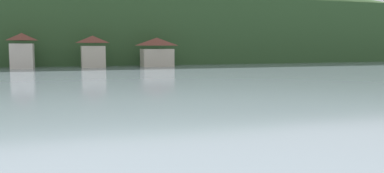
# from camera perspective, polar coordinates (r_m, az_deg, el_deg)

# --- Properties ---
(wooded_hillside) EXTENTS (352.00, 56.29, 39.80)m
(wooded_hillside) POSITION_cam_1_polar(r_m,az_deg,el_deg) (127.02, -5.68, 6.79)
(wooded_hillside) COLOR #2D4C28
(wooded_hillside) RESTS_ON ground_plane
(shore_building_west) EXTENTS (4.37, 5.88, 7.01)m
(shore_building_west) POSITION_cam_1_polar(r_m,az_deg,el_deg) (86.68, -22.85, 4.60)
(shore_building_west) COLOR beige
(shore_building_west) RESTS_ON ground_plane
(shore_building_westcentral) EXTENTS (4.94, 4.45, 6.57)m
(shore_building_westcentral) POSITION_cam_1_polar(r_m,az_deg,el_deg) (85.90, -13.81, 4.74)
(shore_building_westcentral) COLOR #BCB29E
(shore_building_westcentral) RESTS_ON ground_plane
(shore_building_central) EXTENTS (6.88, 5.12, 6.25)m
(shore_building_central) POSITION_cam_1_polar(r_m,az_deg,el_deg) (88.24, -4.98, 4.82)
(shore_building_central) COLOR #BCB29E
(shore_building_central) RESTS_ON ground_plane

